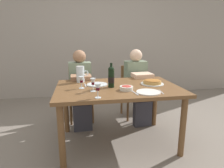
# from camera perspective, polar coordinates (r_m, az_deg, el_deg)

# --- Properties ---
(ground_plane) EXTENTS (8.00, 8.00, 0.00)m
(ground_plane) POSITION_cam_1_polar(r_m,az_deg,el_deg) (2.72, 1.58, -16.41)
(ground_plane) COLOR slate
(back_wall) EXTENTS (8.00, 0.10, 2.80)m
(back_wall) POSITION_cam_1_polar(r_m,az_deg,el_deg) (4.60, -4.03, 14.12)
(back_wall) COLOR #A3998E
(back_wall) RESTS_ON ground
(dining_table) EXTENTS (1.50, 1.00, 0.76)m
(dining_table) POSITION_cam_1_polar(r_m,az_deg,el_deg) (2.46, 1.68, -2.81)
(dining_table) COLOR brown
(dining_table) RESTS_ON ground
(wine_bottle) EXTENTS (0.08, 0.08, 0.30)m
(wine_bottle) POSITION_cam_1_polar(r_m,az_deg,el_deg) (2.37, -0.24, 2.09)
(wine_bottle) COLOR black
(wine_bottle) RESTS_ON dining_table
(water_pitcher) EXTENTS (0.16, 0.11, 0.22)m
(water_pitcher) POSITION_cam_1_polar(r_m,az_deg,el_deg) (2.68, -9.11, 2.56)
(water_pitcher) COLOR silver
(water_pitcher) RESTS_ON dining_table
(baked_tart) EXTENTS (0.29, 0.29, 0.06)m
(baked_tart) POSITION_cam_1_polar(r_m,az_deg,el_deg) (2.59, 11.56, 0.54)
(baked_tart) COLOR silver
(baked_tart) RESTS_ON dining_table
(salad_bowl) EXTENTS (0.15, 0.15, 0.06)m
(salad_bowl) POSITION_cam_1_polar(r_m,az_deg,el_deg) (2.26, 4.20, -1.11)
(salad_bowl) COLOR silver
(salad_bowl) RESTS_ON dining_table
(wine_glass_left_diner) EXTENTS (0.06, 0.06, 0.15)m
(wine_glass_left_diner) POSITION_cam_1_polar(r_m,az_deg,el_deg) (2.20, -5.55, 0.49)
(wine_glass_left_diner) COLOR silver
(wine_glass_left_diner) RESTS_ON dining_table
(wine_glass_right_diner) EXTENTS (0.06, 0.06, 0.14)m
(wine_glass_right_diner) POSITION_cam_1_polar(r_m,az_deg,el_deg) (2.35, -8.86, 1.08)
(wine_glass_right_diner) COLOR silver
(wine_glass_right_diner) RESTS_ON dining_table
(wine_glass_centre) EXTENTS (0.07, 0.07, 0.15)m
(wine_glass_centre) POSITION_cam_1_polar(r_m,az_deg,el_deg) (1.96, -4.15, -1.07)
(wine_glass_centre) COLOR silver
(wine_glass_centre) RESTS_ON dining_table
(dinner_plate_left_setting) EXTENTS (0.27, 0.27, 0.01)m
(dinner_plate_left_setting) POSITION_cam_1_polar(r_m,az_deg,el_deg) (2.20, 10.49, -2.32)
(dinner_plate_left_setting) COLOR white
(dinner_plate_left_setting) RESTS_ON dining_table
(dinner_plate_right_setting) EXTENTS (0.26, 0.26, 0.01)m
(dinner_plate_right_setting) POSITION_cam_1_polar(r_m,az_deg,el_deg) (2.51, -4.30, -0.14)
(dinner_plate_right_setting) COLOR silver
(dinner_plate_right_setting) RESTS_ON dining_table
(fork_left_setting) EXTENTS (0.03, 0.16, 0.00)m
(fork_left_setting) POSITION_cam_1_polar(r_m,az_deg,el_deg) (2.16, 6.74, -2.62)
(fork_left_setting) COLOR silver
(fork_left_setting) RESTS_ON dining_table
(knife_left_setting) EXTENTS (0.03, 0.18, 0.00)m
(knife_left_setting) POSITION_cam_1_polar(r_m,az_deg,el_deg) (2.26, 14.07, -2.20)
(knife_left_setting) COLOR silver
(knife_left_setting) RESTS_ON dining_table
(knife_right_setting) EXTENTS (0.02, 0.18, 0.00)m
(knife_right_setting) POSITION_cam_1_polar(r_m,az_deg,el_deg) (2.53, -0.92, -0.08)
(knife_right_setting) COLOR silver
(knife_right_setting) RESTS_ON dining_table
(spoon_right_setting) EXTENTS (0.02, 0.16, 0.00)m
(spoon_right_setting) POSITION_cam_1_polar(r_m,az_deg,el_deg) (2.50, -7.72, -0.35)
(spoon_right_setting) COLOR silver
(spoon_right_setting) RESTS_ON dining_table
(chair_left) EXTENTS (0.41, 0.41, 0.87)m
(chair_left) POSITION_cam_1_polar(r_m,az_deg,el_deg) (3.31, -9.13, -1.67)
(chair_left) COLOR brown
(chair_left) RESTS_ON ground
(diner_left) EXTENTS (0.35, 0.51, 1.16)m
(diner_left) POSITION_cam_1_polar(r_m,az_deg,el_deg) (3.05, -9.02, -0.66)
(diner_left) COLOR gray
(diner_left) RESTS_ON ground
(chair_right) EXTENTS (0.43, 0.43, 0.87)m
(chair_right) POSITION_cam_1_polar(r_m,az_deg,el_deg) (3.43, 5.99, -1.03)
(chair_right) COLOR brown
(chair_right) RESTS_ON ground
(diner_right) EXTENTS (0.36, 0.52, 1.16)m
(diner_right) POSITION_cam_1_polar(r_m,az_deg,el_deg) (3.19, 7.47, 0.01)
(diner_right) COLOR gray
(diner_right) RESTS_ON ground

